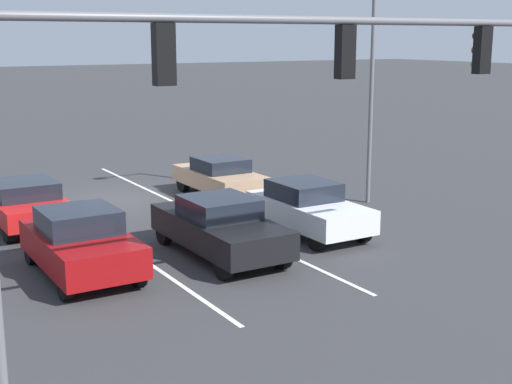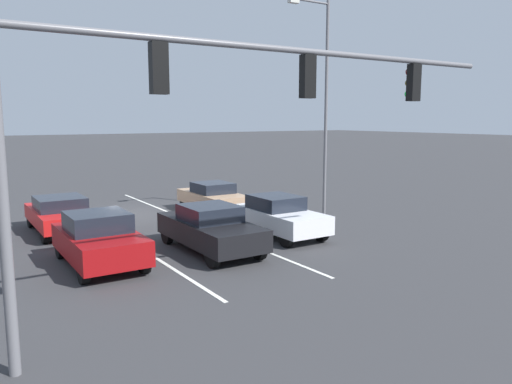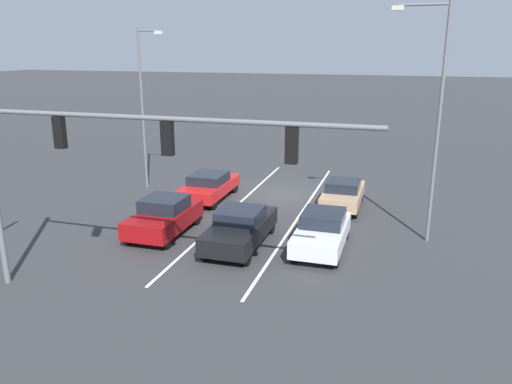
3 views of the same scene
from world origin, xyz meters
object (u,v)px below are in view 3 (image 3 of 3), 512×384
object	(u,v)px
car_black_midlane_front	(240,227)
car_tan_leftlane_second	(343,193)
car_red_rightlane_second	(209,186)
traffic_signal_gantry	(103,153)
car_maroon_rightlane_front	(164,216)
car_silver_leftlane_front	(322,231)
street_lamp_right_shoulder	(144,101)
street_lamp_left_shoulder	(434,111)

from	to	relation	value
car_black_midlane_front	car_tan_leftlane_second	bearing A→B (deg)	-118.18
car_red_rightlane_second	traffic_signal_gantry	world-z (taller)	traffic_signal_gantry
car_tan_leftlane_second	car_maroon_rightlane_front	bearing A→B (deg)	40.39
car_silver_leftlane_front	street_lamp_right_shoulder	world-z (taller)	street_lamp_right_shoulder
street_lamp_right_shoulder	car_red_rightlane_second	bearing A→B (deg)	164.72
car_black_midlane_front	street_lamp_left_shoulder	distance (m)	8.77
car_red_rightlane_second	street_lamp_left_shoulder	size ratio (longest dim) A/B	0.46
car_silver_leftlane_front	car_black_midlane_front	distance (m)	3.23
traffic_signal_gantry	street_lamp_right_shoulder	world-z (taller)	street_lamp_right_shoulder
car_black_midlane_front	car_maroon_rightlane_front	bearing A→B (deg)	-5.58
car_red_rightlane_second	street_lamp_left_shoulder	distance (m)	11.85
car_tan_leftlane_second	car_black_midlane_front	bearing A→B (deg)	61.82
traffic_signal_gantry	street_lamp_left_shoulder	size ratio (longest dim) A/B	1.31
car_red_rightlane_second	traffic_signal_gantry	xyz separation A→B (m)	(-1.20, 10.90, 3.99)
car_silver_leftlane_front	traffic_signal_gantry	xyz separation A→B (m)	(5.55, 5.95, 3.96)
car_maroon_rightlane_front	car_silver_leftlane_front	bearing A→B (deg)	-177.85
traffic_signal_gantry	street_lamp_left_shoulder	bearing A→B (deg)	-139.14
car_maroon_rightlane_front	car_black_midlane_front	xyz separation A→B (m)	(-3.52, 0.34, -0.02)
car_tan_leftlane_second	car_red_rightlane_second	bearing A→B (deg)	4.84
traffic_signal_gantry	car_black_midlane_front	bearing A→B (deg)	-113.94
car_black_midlane_front	traffic_signal_gantry	world-z (taller)	traffic_signal_gantry
car_maroon_rightlane_front	car_red_rightlane_second	xyz separation A→B (m)	(0.06, -5.21, -0.06)
car_silver_leftlane_front	street_lamp_right_shoulder	distance (m)	13.11
street_lamp_right_shoulder	car_silver_leftlane_front	bearing A→B (deg)	150.77
street_lamp_right_shoulder	traffic_signal_gantry	bearing A→B (deg)	113.82
traffic_signal_gantry	street_lamp_right_shoulder	distance (m)	13.14
car_maroon_rightlane_front	car_black_midlane_front	world-z (taller)	car_maroon_rightlane_front
car_maroon_rightlane_front	traffic_signal_gantry	world-z (taller)	traffic_signal_gantry
car_maroon_rightlane_front	street_lamp_left_shoulder	bearing A→B (deg)	-167.13
car_black_midlane_front	street_lamp_right_shoulder	xyz separation A→B (m)	(7.68, -6.67, 4.11)
street_lamp_right_shoulder	street_lamp_left_shoulder	distance (m)	15.19
car_red_rightlane_second	street_lamp_right_shoulder	world-z (taller)	street_lamp_right_shoulder
car_maroon_rightlane_front	car_red_rightlane_second	distance (m)	5.21
car_silver_leftlane_front	car_black_midlane_front	bearing A→B (deg)	10.62
car_silver_leftlane_front	street_lamp_left_shoulder	size ratio (longest dim) A/B	0.44
street_lamp_right_shoulder	car_maroon_rightlane_front	bearing A→B (deg)	123.33
car_black_midlane_front	car_tan_leftlane_second	distance (m)	6.96
street_lamp_right_shoulder	street_lamp_left_shoulder	bearing A→B (deg)	165.00
car_maroon_rightlane_front	street_lamp_left_shoulder	distance (m)	11.68
street_lamp_left_shoulder	traffic_signal_gantry	bearing A→B (deg)	40.86
car_red_rightlane_second	car_tan_leftlane_second	xyz separation A→B (m)	(-6.86, -0.58, -0.00)
traffic_signal_gantry	street_lamp_left_shoulder	distance (m)	12.38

